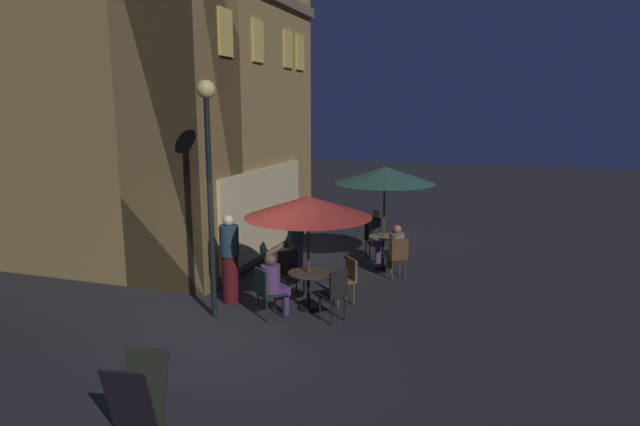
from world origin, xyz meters
name	(u,v)px	position (x,y,z in m)	size (l,w,h in m)	color
ground_plane	(224,333)	(0.00, 0.00, 0.00)	(60.00, 60.00, 0.00)	#242528
cafe_building	(158,112)	(3.57, 3.56, 3.68)	(6.54, 7.24, 7.37)	olive
street_lamp_near_corner	(208,156)	(0.62, 0.53, 2.95)	(0.32, 0.32, 4.23)	black
menu_sandwich_board	(137,394)	(-2.84, -0.40, 0.46)	(0.72, 0.64, 0.89)	black
cafe_table_0	(308,281)	(1.52, -0.98, 0.54)	(0.77, 0.77, 0.73)	black
cafe_table_1	(383,246)	(4.60, -1.76, 0.55)	(0.68, 0.68, 0.78)	black
patio_umbrella_0	(308,207)	(1.52, -0.98, 1.97)	(2.36, 2.36, 2.18)	black
patio_umbrella_1	(385,175)	(4.60, -1.76, 2.23)	(2.34, 2.34, 2.43)	black
cafe_chair_0	(346,276)	(2.05, -1.57, 0.55)	(0.60, 0.60, 0.89)	brown
cafe_chair_1	(290,269)	(2.09, -0.38, 0.56)	(0.62, 0.62, 0.93)	black
cafe_chair_2	(266,289)	(0.82, -0.42, 0.56)	(0.61, 0.61, 0.94)	black
cafe_chair_3	(335,291)	(1.08, -1.65, 0.57)	(0.55, 0.55, 0.95)	black
cafe_chair_4	(373,236)	(5.31, -1.36, 0.59)	(0.57, 0.57, 0.99)	black
cafe_chair_5	(398,254)	(3.89, -2.25, 0.56)	(0.55, 0.55, 0.94)	#51361F
patron_seated_0	(273,281)	(0.94, -0.51, 0.68)	(0.53, 0.51, 1.19)	#512E6D
patron_seated_1	(375,232)	(5.18, -1.44, 0.72)	(0.50, 0.44, 1.28)	#623A6C
patron_seated_2	(396,247)	(4.01, -2.17, 0.69)	(0.53, 0.49, 1.21)	#2A432A
patron_standing_3	(296,243)	(3.12, -0.12, 0.85)	(0.37, 0.37, 1.69)	#543C62
patron_standing_4	(230,259)	(1.38, 0.60, 0.87)	(0.38, 0.38, 1.74)	#501116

